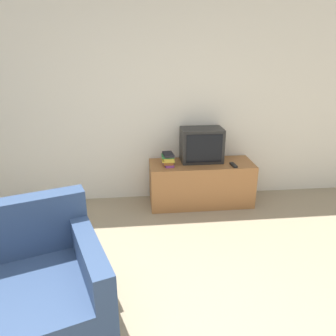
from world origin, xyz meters
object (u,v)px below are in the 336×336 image
object	(u,v)px
television	(202,145)
remote_on_stand	(233,165)
tv_stand	(201,183)
book_stack	(168,159)

from	to	relation	value
television	remote_on_stand	world-z (taller)	television
tv_stand	book_stack	size ratio (longest dim) A/B	5.84
television	remote_on_stand	distance (m)	0.48
television	book_stack	bearing A→B (deg)	-164.60
tv_stand	book_stack	world-z (taller)	book_stack
tv_stand	television	world-z (taller)	television
book_stack	remote_on_stand	bearing A→B (deg)	-7.83
tv_stand	remote_on_stand	xyz separation A→B (m)	(0.38, -0.15, 0.30)
television	remote_on_stand	size ratio (longest dim) A/B	3.18
remote_on_stand	book_stack	bearing A→B (deg)	172.17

